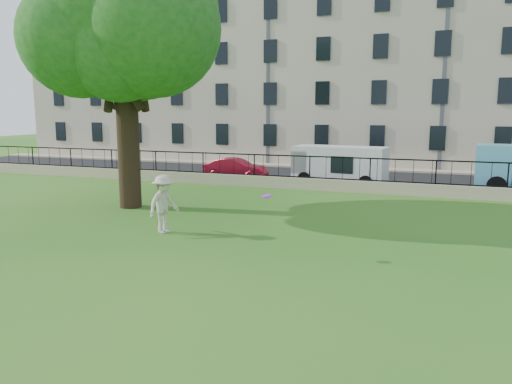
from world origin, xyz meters
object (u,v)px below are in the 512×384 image
at_px(tree, 121,18).
at_px(man, 164,204).
at_px(red_sedan, 236,169).
at_px(frisbee, 267,196).
at_px(white_van, 340,166).

bearing_deg(tree, man, -42.25).
bearing_deg(red_sedan, tree, 171.44).
distance_m(frisbee, red_sedan, 15.76).
height_order(man, white_van, white_van).
bearing_deg(man, frisbee, -93.35).
bearing_deg(tree, white_van, 53.67).
height_order(tree, frisbee, tree).
xyz_separation_m(tree, frisbee, (7.77, -4.67, -5.91)).
bearing_deg(red_sedan, white_van, -93.51).
relative_size(man, frisbee, 7.10).
height_order(man, red_sedan, man).
xyz_separation_m(tree, man, (3.78, -3.43, -6.61)).
height_order(man, frisbee, man).
bearing_deg(red_sedan, frisbee, -157.33).
bearing_deg(man, white_van, -0.01).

